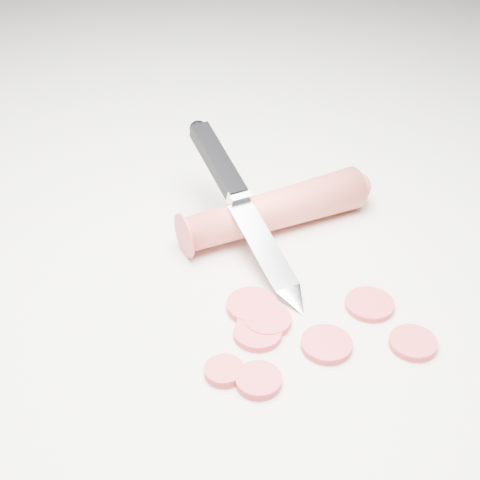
# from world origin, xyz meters

# --- Properties ---
(ground) EXTENTS (2.40, 2.40, 0.00)m
(ground) POSITION_xyz_m (0.00, 0.00, 0.00)
(ground) COLOR silver
(ground) RESTS_ON ground
(carrot) EXTENTS (0.16, 0.15, 0.04)m
(carrot) POSITION_xyz_m (-0.02, 0.07, 0.02)
(carrot) COLOR #E55143
(carrot) RESTS_ON ground
(carrot_slice_0) EXTENTS (0.04, 0.04, 0.01)m
(carrot_slice_0) POSITION_xyz_m (-0.00, -0.06, 0.00)
(carrot_slice_0) COLOR #DE3B42
(carrot_slice_0) RESTS_ON ground
(carrot_slice_1) EXTENTS (0.04, 0.04, 0.01)m
(carrot_slice_1) POSITION_xyz_m (-0.00, -0.07, 0.00)
(carrot_slice_1) COLOR #DE3B42
(carrot_slice_1) RESTS_ON ground
(carrot_slice_2) EXTENTS (0.04, 0.04, 0.01)m
(carrot_slice_2) POSITION_xyz_m (0.05, -0.07, 0.00)
(carrot_slice_2) COLOR #DE3B42
(carrot_slice_2) RESTS_ON ground
(carrot_slice_3) EXTENTS (0.04, 0.04, 0.01)m
(carrot_slice_3) POSITION_xyz_m (0.00, -0.06, 0.00)
(carrot_slice_3) COLOR #DE3B42
(carrot_slice_3) RESTS_ON ground
(carrot_slice_4) EXTENTS (0.04, 0.04, 0.01)m
(carrot_slice_4) POSITION_xyz_m (0.08, -0.02, 0.00)
(carrot_slice_4) COLOR #DE3B42
(carrot_slice_4) RESTS_ON ground
(carrot_slice_5) EXTENTS (0.04, 0.04, 0.01)m
(carrot_slice_5) POSITION_xyz_m (-0.01, -0.04, 0.00)
(carrot_slice_5) COLOR #DE3B42
(carrot_slice_5) RESTS_ON ground
(carrot_slice_6) EXTENTS (0.03, 0.03, 0.01)m
(carrot_slice_6) POSITION_xyz_m (-0.02, -0.12, 0.00)
(carrot_slice_6) COLOR #DE3B42
(carrot_slice_6) RESTS_ON ground
(carrot_slice_7) EXTENTS (0.04, 0.04, 0.01)m
(carrot_slice_7) POSITION_xyz_m (0.11, -0.05, 0.00)
(carrot_slice_7) COLOR #DE3B42
(carrot_slice_7) RESTS_ON ground
(carrot_slice_8) EXTENTS (0.03, 0.03, 0.01)m
(carrot_slice_8) POSITION_xyz_m (0.01, -0.12, 0.00)
(carrot_slice_8) COLOR #DE3B42
(carrot_slice_8) RESTS_ON ground
(kitchen_knife) EXTENTS (0.16, 0.18, 0.08)m
(kitchen_knife) POSITION_xyz_m (-0.04, 0.04, 0.04)
(kitchen_knife) COLOR silver
(kitchen_knife) RESTS_ON ground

